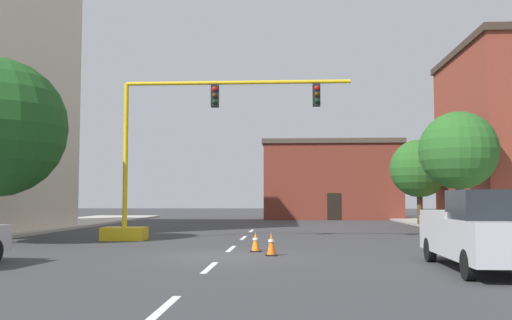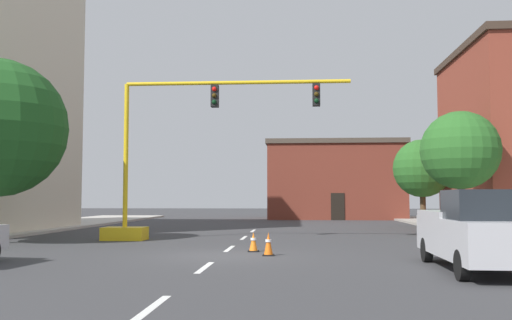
% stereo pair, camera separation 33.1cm
% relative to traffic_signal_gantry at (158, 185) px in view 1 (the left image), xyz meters
% --- Properties ---
extents(ground_plane, '(160.00, 160.00, 0.00)m').
position_rel_traffic_signal_gantry_xyz_m(ground_plane, '(3.53, -6.32, -2.33)').
color(ground_plane, '#38383A').
extents(lane_stripe_seg_1, '(0.16, 2.40, 0.01)m').
position_rel_traffic_signal_gantry_xyz_m(lane_stripe_seg_1, '(3.53, -14.82, -2.33)').
color(lane_stripe_seg_1, silver).
rests_on(lane_stripe_seg_1, ground_plane).
extents(lane_stripe_seg_2, '(0.16, 2.40, 0.01)m').
position_rel_traffic_signal_gantry_xyz_m(lane_stripe_seg_2, '(3.53, -9.32, -2.33)').
color(lane_stripe_seg_2, silver).
rests_on(lane_stripe_seg_2, ground_plane).
extents(lane_stripe_seg_3, '(0.16, 2.40, 0.01)m').
position_rel_traffic_signal_gantry_xyz_m(lane_stripe_seg_3, '(3.53, -3.82, -2.33)').
color(lane_stripe_seg_3, silver).
rests_on(lane_stripe_seg_3, ground_plane).
extents(lane_stripe_seg_4, '(0.16, 2.40, 0.01)m').
position_rel_traffic_signal_gantry_xyz_m(lane_stripe_seg_4, '(3.53, 1.68, -2.33)').
color(lane_stripe_seg_4, silver).
rests_on(lane_stripe_seg_4, ground_plane).
extents(lane_stripe_seg_5, '(0.16, 2.40, 0.01)m').
position_rel_traffic_signal_gantry_xyz_m(lane_stripe_seg_5, '(3.53, 7.18, -2.33)').
color(lane_stripe_seg_5, silver).
rests_on(lane_stripe_seg_5, ground_plane).
extents(building_brick_center, '(11.77, 7.39, 6.69)m').
position_rel_traffic_signal_gantry_xyz_m(building_brick_center, '(9.26, 26.16, 1.03)').
color(building_brick_center, brown).
rests_on(building_brick_center, ground_plane).
extents(traffic_signal_gantry, '(10.57, 1.20, 6.83)m').
position_rel_traffic_signal_gantry_xyz_m(traffic_signal_gantry, '(0.00, 0.00, 0.00)').
color(traffic_signal_gantry, yellow).
rests_on(traffic_signal_gantry, ground_plane).
extents(tree_right_far, '(3.70, 3.70, 5.54)m').
position_rel_traffic_signal_gantry_xyz_m(tree_right_far, '(13.95, 12.89, 1.34)').
color(tree_right_far, '#4C3823').
rests_on(tree_right_far, ground_plane).
extents(tree_right_mid, '(3.80, 3.80, 6.01)m').
position_rel_traffic_signal_gantry_xyz_m(tree_right_mid, '(13.84, 4.02, 1.76)').
color(tree_right_mid, '#4C3823').
rests_on(tree_right_mid, ground_plane).
extents(pickup_truck_silver, '(2.09, 5.43, 1.99)m').
position_rel_traffic_signal_gantry_xyz_m(pickup_truck_silver, '(10.43, -9.56, -1.36)').
color(pickup_truck_silver, '#BCBCC1').
rests_on(pickup_truck_silver, ground_plane).
extents(traffic_cone_roadside_a, '(0.36, 0.36, 0.73)m').
position_rel_traffic_signal_gantry_xyz_m(traffic_cone_roadside_a, '(5.03, -6.18, -1.98)').
color(traffic_cone_roadside_a, black).
rests_on(traffic_cone_roadside_a, ground_plane).
extents(traffic_cone_roadside_b, '(0.36, 0.36, 0.66)m').
position_rel_traffic_signal_gantry_xyz_m(traffic_cone_roadside_b, '(4.46, -4.88, -2.01)').
color(traffic_cone_roadside_b, black).
rests_on(traffic_cone_roadside_b, ground_plane).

